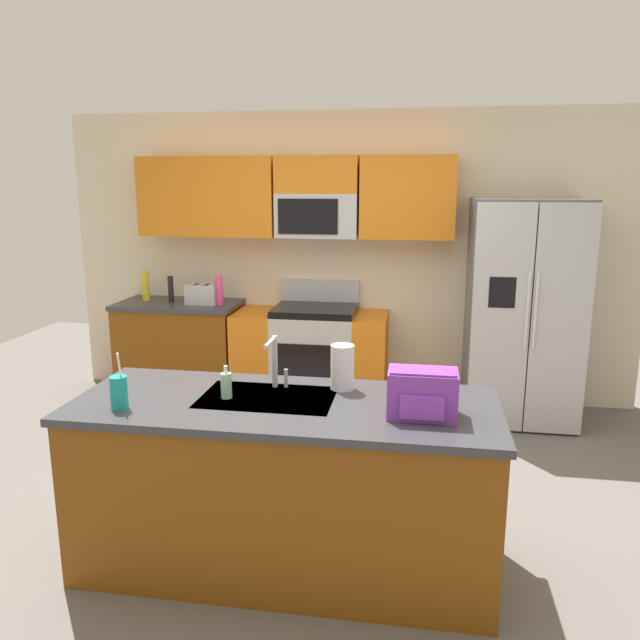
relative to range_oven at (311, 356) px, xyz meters
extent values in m
plane|color=#66605B|center=(0.27, -1.80, -0.44)|extent=(9.00, 9.00, 0.00)
cube|color=beige|center=(0.27, 0.35, 0.86)|extent=(5.20, 0.10, 2.60)
cube|color=orange|center=(-1.23, 0.14, 1.41)|extent=(0.70, 0.32, 0.70)
cube|color=orange|center=(-0.61, 0.14, 1.41)|extent=(0.54, 0.32, 0.70)
cube|color=orange|center=(0.82, 0.14, 1.41)|extent=(0.80, 0.32, 0.70)
cube|color=#B7BABF|center=(0.04, 0.14, 1.25)|extent=(0.72, 0.32, 0.38)
cube|color=black|center=(-0.02, -0.03, 1.25)|extent=(0.52, 0.01, 0.30)
cube|color=orange|center=(0.04, 0.14, 1.60)|extent=(0.72, 0.32, 0.32)
cube|color=brown|center=(-1.24, 0.00, -0.01)|extent=(1.08, 0.60, 0.86)
cube|color=#38383D|center=(-1.24, 0.00, 0.44)|extent=(1.11, 0.63, 0.04)
cube|color=#B7BABF|center=(0.04, 0.00, -0.02)|extent=(0.72, 0.60, 0.84)
cube|color=black|center=(0.04, -0.31, 0.01)|extent=(0.60, 0.01, 0.36)
cube|color=black|center=(0.04, 0.00, 0.43)|extent=(0.72, 0.60, 0.06)
cube|color=#B7BABF|center=(0.04, 0.27, 0.56)|extent=(0.72, 0.06, 0.20)
cube|color=orange|center=(-0.50, 0.00, -0.02)|extent=(0.36, 0.60, 0.84)
cube|color=orange|center=(0.54, 0.00, -0.02)|extent=(0.28, 0.60, 0.84)
cube|color=#4C4F54|center=(1.80, -0.05, 0.48)|extent=(0.90, 0.70, 1.85)
cube|color=#B7BABF|center=(1.58, -0.42, 0.48)|extent=(0.44, 0.04, 1.81)
cube|color=#B7BABF|center=(2.03, -0.42, 0.48)|extent=(0.44, 0.04, 1.81)
cylinder|color=silver|center=(1.77, -0.45, 0.57)|extent=(0.02, 0.02, 0.60)
cylinder|color=silver|center=(1.83, -0.45, 0.57)|extent=(0.02, 0.02, 0.60)
cube|color=black|center=(1.58, -0.44, 0.70)|extent=(0.20, 0.00, 0.24)
cube|color=brown|center=(0.30, -2.42, -0.01)|extent=(2.09, 0.79, 0.86)
cube|color=#38383D|center=(0.30, -2.42, 0.44)|extent=(2.13, 0.83, 0.04)
cube|color=#B7BABF|center=(0.20, -2.37, 0.44)|extent=(0.68, 0.44, 0.03)
cube|color=#B7BABF|center=(-0.99, -0.05, 0.55)|extent=(0.28, 0.16, 0.18)
cube|color=black|center=(-1.04, -0.05, 0.63)|extent=(0.03, 0.11, 0.01)
cube|color=black|center=(-0.94, -0.05, 0.63)|extent=(0.03, 0.11, 0.01)
cylinder|color=black|center=(-1.31, 0.00, 0.58)|extent=(0.05, 0.05, 0.24)
cylinder|color=yellow|center=(-1.57, 0.03, 0.60)|extent=(0.07, 0.07, 0.28)
cylinder|color=#EA4C93|center=(-0.83, -0.05, 0.59)|extent=(0.07, 0.07, 0.26)
cylinder|color=#B7BABF|center=(0.20, -2.20, 0.60)|extent=(0.03, 0.03, 0.28)
cylinder|color=#B7BABF|center=(0.20, -2.30, 0.73)|extent=(0.02, 0.20, 0.02)
cylinder|color=#B7BABF|center=(0.26, -2.20, 0.51)|extent=(0.02, 0.02, 0.10)
cylinder|color=teal|center=(-0.46, -2.65, 0.54)|extent=(0.08, 0.08, 0.16)
cylinder|color=white|center=(-0.45, -2.65, 0.67)|extent=(0.01, 0.03, 0.14)
cylinder|color=#A5D8B2|center=(0.00, -2.42, 0.52)|extent=(0.06, 0.06, 0.13)
cylinder|color=white|center=(0.00, -2.42, 0.61)|extent=(0.02, 0.02, 0.04)
cylinder|color=white|center=(0.56, -2.18, 0.58)|extent=(0.12, 0.12, 0.24)
cube|color=purple|center=(0.98, -2.51, 0.57)|extent=(0.32, 0.20, 0.22)
cube|color=#702F97|center=(0.98, -2.53, 0.67)|extent=(0.30, 0.14, 0.03)
cube|color=purple|center=(0.98, -2.61, 0.54)|extent=(0.20, 0.03, 0.11)
camera|label=1|loc=(0.95, -5.27, 1.52)|focal=34.57mm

